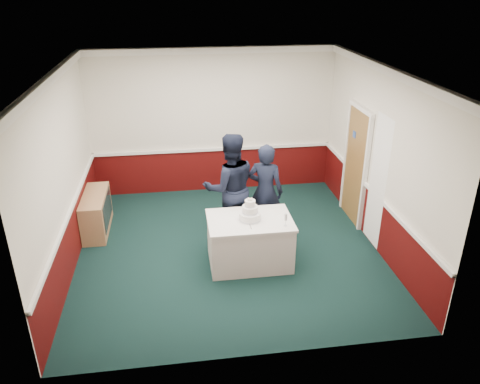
{
  "coord_description": "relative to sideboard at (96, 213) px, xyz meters",
  "views": [
    {
      "loc": [
        -0.78,
        -6.79,
        4.24
      ],
      "look_at": [
        0.19,
        -0.1,
        1.1
      ],
      "focal_mm": 35.0,
      "sensor_mm": 36.0,
      "label": 1
    }
  ],
  "objects": [
    {
      "name": "cake_knife",
      "position": [
        2.54,
        -1.65,
        0.44
      ],
      "size": [
        0.02,
        0.22,
        0.0
      ],
      "primitive_type": "cube",
      "rotation": [
        0.0,
        0.0,
        0.02
      ],
      "color": "silver",
      "rests_on": "cake_table"
    },
    {
      "name": "room_shell",
      "position": [
        2.36,
        -0.37,
        1.62
      ],
      "size": [
        5.0,
        5.0,
        3.0
      ],
      "color": "silver",
      "rests_on": "ground"
    },
    {
      "name": "ground",
      "position": [
        2.28,
        -0.98,
        -0.35
      ],
      "size": [
        5.0,
        5.0,
        0.0
      ],
      "primitive_type": "plane",
      "color": "black",
      "rests_on": "ground"
    },
    {
      "name": "sideboard",
      "position": [
        0.0,
        0.0,
        0.0
      ],
      "size": [
        0.41,
        1.2,
        0.7
      ],
      "color": "#AD7E54",
      "rests_on": "ground"
    },
    {
      "name": "champagne_flute",
      "position": [
        3.07,
        -1.73,
        0.58
      ],
      "size": [
        0.05,
        0.05,
        0.21
      ],
      "color": "silver",
      "rests_on": "cake_table"
    },
    {
      "name": "person_man",
      "position": [
        2.36,
        -0.59,
        0.61
      ],
      "size": [
        1.0,
        0.82,
        1.92
      ],
      "primitive_type": "imported",
      "rotation": [
        0.0,
        0.0,
        3.24
      ],
      "color": "black",
      "rests_on": "ground"
    },
    {
      "name": "cake_table",
      "position": [
        2.57,
        -1.45,
        0.05
      ],
      "size": [
        1.32,
        0.92,
        0.79
      ],
      "color": "white",
      "rests_on": "ground"
    },
    {
      "name": "wedding_cake",
      "position": [
        2.57,
        -1.45,
        0.55
      ],
      "size": [
        0.35,
        0.35,
        0.36
      ],
      "color": "white",
      "rests_on": "cake_table"
    },
    {
      "name": "person_woman",
      "position": [
        2.98,
        -0.59,
        0.5
      ],
      "size": [
        0.74,
        0.64,
        1.71
      ],
      "primitive_type": "imported",
      "rotation": [
        0.0,
        0.0,
        2.69
      ],
      "color": "black",
      "rests_on": "ground"
    }
  ]
}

